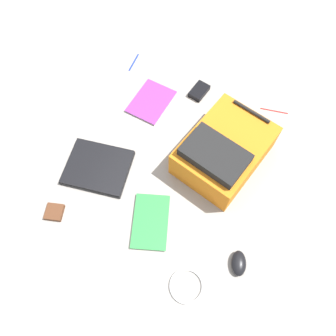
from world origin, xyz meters
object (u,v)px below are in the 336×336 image
Objects in this scene: power_brick at (199,91)px; pen_black at (274,111)px; book_comic at (151,222)px; cable_coil at (187,286)px; book_blue at (151,102)px; backpack at (224,151)px; computer_mouse at (239,263)px; earbud_pouch at (54,212)px; laptop at (98,167)px; pen_blue at (134,62)px.

pen_black is at bearing 8.33° from power_brick.
pen_black is (0.33, 0.84, -0.00)m from book_comic.
cable_coil is (0.26, -0.19, -0.00)m from book_comic.
book_blue is 0.87× the size of book_comic.
backpack reaches higher than cable_coil.
book_blue is 0.95m from computer_mouse.
computer_mouse is (0.25, -0.44, -0.07)m from backpack.
pen_black is 1.85× the size of earbud_pouch.
computer_mouse reaches higher than power_brick.
book_comic is 3.80× the size of earbud_pouch.
laptop is 0.80m from computer_mouse.
pen_black is 1.24m from earbud_pouch.
earbud_pouch is at bearing -135.53° from backpack.
power_brick is at bearing 96.54° from book_comic.
earbud_pouch is at bearing 169.63° from computer_mouse.
laptop reaches higher than power_brick.
pen_blue is (-0.16, 0.68, -0.01)m from laptop.
cable_coil is at bearing -93.47° from pen_black.
book_blue is 1.79× the size of pen_black.
backpack reaches higher than laptop.
backpack is 1.46× the size of laptop.
earbud_pouch reaches higher than pen_blue.
laptop is 0.29m from earbud_pouch.
computer_mouse is 1.38× the size of earbud_pouch.
book_blue is (0.06, 0.47, -0.01)m from laptop.
cable_coil is 1.90× the size of earbud_pouch.
pen_blue is at bearing 151.30° from backpack.
book_comic reaches higher than book_blue.
power_brick is at bearing 127.79° from backpack.
computer_mouse is 0.74× the size of pen_black.
backpack is 3.85× the size of pen_blue.
book_comic is at bearing -111.79° from backpack.
laptop is 0.98m from pen_black.
backpack is at bearing -28.70° from pen_blue.
computer_mouse is at bearing -56.58° from power_brick.
laptop is 0.70m from power_brick.
earbud_pouch is (-0.85, -0.14, -0.01)m from computer_mouse.
book_comic reaches higher than cable_coil.
cable_coil is 1.13× the size of pen_blue.
cable_coil is at bearing -81.87° from backpack.
power_brick is at bearing 39.17° from book_blue.
earbud_pouch reaches higher than pen_black.
computer_mouse is 0.82× the size of pen_blue.
book_blue is 2.40× the size of computer_mouse.
laptop is at bearing -112.58° from power_brick.
backpack is at bearing 29.72° from laptop.
backpack reaches higher than computer_mouse.
computer_mouse is (0.78, -0.14, 0.01)m from laptop.
pen_blue is (-0.84, -0.02, 0.00)m from pen_black.
cable_coil is at bearing -52.02° from pen_blue.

